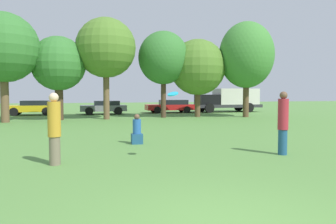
{
  "coord_description": "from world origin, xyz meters",
  "views": [
    {
      "loc": [
        -1.9,
        -4.07,
        1.88
      ],
      "look_at": [
        0.7,
        5.84,
        1.28
      ],
      "focal_mm": 35.37,
      "sensor_mm": 36.0,
      "label": 1
    }
  ],
  "objects_px": {
    "person_catcher": "(283,122)",
    "tree_2": "(58,64)",
    "delivery_truck_black": "(229,99)",
    "frisbee": "(173,94)",
    "tree_6": "(246,55)",
    "tree_1": "(3,48)",
    "bystander_sitting": "(137,131)",
    "tree_4": "(163,58)",
    "parked_car_grey": "(104,107)",
    "parked_car_red": "(171,106)",
    "parked_car_yellow": "(33,107)",
    "person_thrower": "(54,128)",
    "tree_3": "(106,48)",
    "tree_5": "(198,67)"
  },
  "relations": [
    {
      "from": "person_catcher",
      "to": "frisbee",
      "type": "relative_size",
      "value": 6.14
    },
    {
      "from": "person_thrower",
      "to": "tree_5",
      "type": "bearing_deg",
      "value": 60.59
    },
    {
      "from": "tree_1",
      "to": "tree_4",
      "type": "bearing_deg",
      "value": 8.17
    },
    {
      "from": "person_catcher",
      "to": "tree_2",
      "type": "relative_size",
      "value": 0.33
    },
    {
      "from": "person_catcher",
      "to": "tree_2",
      "type": "height_order",
      "value": "tree_2"
    },
    {
      "from": "parked_car_yellow",
      "to": "tree_4",
      "type": "bearing_deg",
      "value": 152.04
    },
    {
      "from": "tree_6",
      "to": "tree_4",
      "type": "bearing_deg",
      "value": 169.98
    },
    {
      "from": "tree_1",
      "to": "delivery_truck_black",
      "type": "xyz_separation_m",
      "value": [
        18.81,
        7.22,
        -3.44
      ]
    },
    {
      "from": "parked_car_grey",
      "to": "bystander_sitting",
      "type": "bearing_deg",
      "value": 90.54
    },
    {
      "from": "person_catcher",
      "to": "tree_4",
      "type": "bearing_deg",
      "value": -88.43
    },
    {
      "from": "tree_6",
      "to": "parked_car_yellow",
      "type": "height_order",
      "value": "tree_6"
    },
    {
      "from": "parked_car_red",
      "to": "parked_car_yellow",
      "type": "bearing_deg",
      "value": 2.13
    },
    {
      "from": "person_catcher",
      "to": "parked_car_red",
      "type": "distance_m",
      "value": 21.6
    },
    {
      "from": "tree_2",
      "to": "parked_car_grey",
      "type": "xyz_separation_m",
      "value": [
        3.41,
        5.47,
        -3.21
      ]
    },
    {
      "from": "bystander_sitting",
      "to": "tree_2",
      "type": "distance_m",
      "value": 12.95
    },
    {
      "from": "person_thrower",
      "to": "parked_car_yellow",
      "type": "relative_size",
      "value": 0.47
    },
    {
      "from": "tree_6",
      "to": "delivery_truck_black",
      "type": "height_order",
      "value": "tree_6"
    },
    {
      "from": "person_thrower",
      "to": "tree_1",
      "type": "distance_m",
      "value": 14.94
    },
    {
      "from": "person_catcher",
      "to": "tree_6",
      "type": "xyz_separation_m",
      "value": [
        6.49,
        14.57,
        3.79
      ]
    },
    {
      "from": "tree_1",
      "to": "tree_2",
      "type": "relative_size",
      "value": 1.2
    },
    {
      "from": "frisbee",
      "to": "tree_6",
      "type": "height_order",
      "value": "tree_6"
    },
    {
      "from": "person_thrower",
      "to": "tree_5",
      "type": "distance_m",
      "value": 18.35
    },
    {
      "from": "bystander_sitting",
      "to": "tree_6",
      "type": "height_order",
      "value": "tree_6"
    },
    {
      "from": "frisbee",
      "to": "tree_2",
      "type": "xyz_separation_m",
      "value": [
        -3.89,
        15.34,
        2.01
      ]
    },
    {
      "from": "tree_3",
      "to": "parked_car_yellow",
      "type": "bearing_deg",
      "value": 133.52
    },
    {
      "from": "tree_3",
      "to": "parked_car_grey",
      "type": "distance_m",
      "value": 7.14
    },
    {
      "from": "person_catcher",
      "to": "tree_6",
      "type": "relative_size",
      "value": 0.26
    },
    {
      "from": "delivery_truck_black",
      "to": "frisbee",
      "type": "bearing_deg",
      "value": 61.83
    },
    {
      "from": "bystander_sitting",
      "to": "parked_car_red",
      "type": "relative_size",
      "value": 0.24
    },
    {
      "from": "tree_3",
      "to": "tree_6",
      "type": "height_order",
      "value": "tree_6"
    },
    {
      "from": "tree_2",
      "to": "tree_6",
      "type": "distance_m",
      "value": 13.91
    },
    {
      "from": "person_thrower",
      "to": "parked_car_grey",
      "type": "xyz_separation_m",
      "value": [
        2.62,
        20.48,
        -0.32
      ]
    },
    {
      "from": "person_catcher",
      "to": "tree_5",
      "type": "distance_m",
      "value": 16.21
    },
    {
      "from": "frisbee",
      "to": "tree_3",
      "type": "bearing_deg",
      "value": 92.57
    },
    {
      "from": "delivery_truck_black",
      "to": "parked_car_yellow",
      "type": "bearing_deg",
      "value": 1.23
    },
    {
      "from": "frisbee",
      "to": "parked_car_grey",
      "type": "bearing_deg",
      "value": 91.32
    },
    {
      "from": "tree_1",
      "to": "parked_car_red",
      "type": "distance_m",
      "value": 15.39
    },
    {
      "from": "person_catcher",
      "to": "parked_car_yellow",
      "type": "xyz_separation_m",
      "value": [
        -9.87,
        21.12,
        -0.32
      ]
    },
    {
      "from": "tree_6",
      "to": "parked_car_grey",
      "type": "xyz_separation_m",
      "value": [
        -10.45,
        6.16,
        -4.14
      ]
    },
    {
      "from": "bystander_sitting",
      "to": "delivery_truck_black",
      "type": "height_order",
      "value": "delivery_truck_black"
    },
    {
      "from": "frisbee",
      "to": "bystander_sitting",
      "type": "height_order",
      "value": "frisbee"
    },
    {
      "from": "frisbee",
      "to": "tree_6",
      "type": "distance_m",
      "value": 17.96
    },
    {
      "from": "person_catcher",
      "to": "parked_car_yellow",
      "type": "height_order",
      "value": "person_catcher"
    },
    {
      "from": "tree_1",
      "to": "tree_6",
      "type": "xyz_separation_m",
      "value": [
        17.08,
        0.43,
        0.07
      ]
    },
    {
      "from": "frisbee",
      "to": "parked_car_grey",
      "type": "distance_m",
      "value": 20.85
    },
    {
      "from": "bystander_sitting",
      "to": "tree_5",
      "type": "height_order",
      "value": "tree_5"
    },
    {
      "from": "tree_5",
      "to": "delivery_truck_black",
      "type": "height_order",
      "value": "tree_5"
    },
    {
      "from": "tree_4",
      "to": "tree_1",
      "type": "bearing_deg",
      "value": -171.83
    },
    {
      "from": "tree_1",
      "to": "tree_6",
      "type": "height_order",
      "value": "tree_6"
    },
    {
      "from": "person_thrower",
      "to": "tree_3",
      "type": "distance_m",
      "value": 15.59
    }
  ]
}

